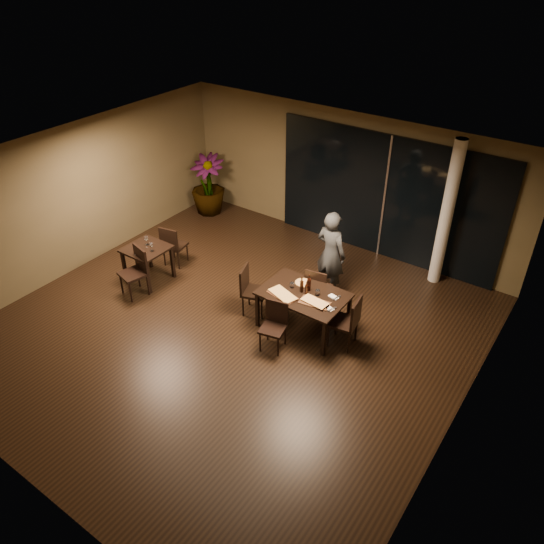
% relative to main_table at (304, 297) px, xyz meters
% --- Properties ---
extents(ground, '(8.00, 8.00, 0.00)m').
position_rel_main_table_xyz_m(ground, '(-1.00, -0.80, -0.68)').
color(ground, black).
rests_on(ground, ground).
extents(wall_back, '(8.00, 0.10, 3.00)m').
position_rel_main_table_xyz_m(wall_back, '(-1.00, 3.25, 0.82)').
color(wall_back, brown).
rests_on(wall_back, ground).
extents(wall_front, '(8.00, 0.10, 3.00)m').
position_rel_main_table_xyz_m(wall_front, '(-1.00, -4.85, 0.82)').
color(wall_front, brown).
rests_on(wall_front, ground).
extents(wall_left, '(0.10, 8.00, 3.00)m').
position_rel_main_table_xyz_m(wall_left, '(-5.05, -0.80, 0.82)').
color(wall_left, brown).
rests_on(wall_left, ground).
extents(wall_right, '(0.10, 8.00, 3.00)m').
position_rel_main_table_xyz_m(wall_right, '(3.05, -0.80, 0.82)').
color(wall_right, brown).
rests_on(wall_right, ground).
extents(ceiling, '(8.00, 8.00, 0.04)m').
position_rel_main_table_xyz_m(ceiling, '(-1.00, -0.80, 2.34)').
color(ceiling, silver).
rests_on(ceiling, wall_back).
extents(window_panel, '(5.00, 0.06, 2.70)m').
position_rel_main_table_xyz_m(window_panel, '(0.00, 3.16, 0.67)').
color(window_panel, black).
rests_on(window_panel, ground).
extents(column, '(0.24, 0.24, 3.00)m').
position_rel_main_table_xyz_m(column, '(1.40, 2.85, 0.82)').
color(column, silver).
rests_on(column, ground).
extents(main_table, '(1.50, 1.00, 0.75)m').
position_rel_main_table_xyz_m(main_table, '(0.00, 0.00, 0.00)').
color(main_table, black).
rests_on(main_table, ground).
extents(side_table, '(0.80, 0.80, 0.75)m').
position_rel_main_table_xyz_m(side_table, '(-3.40, -0.50, -0.05)').
color(side_table, black).
rests_on(side_table, ground).
extents(chair_main_far, '(0.49, 0.49, 0.92)m').
position_rel_main_table_xyz_m(chair_main_far, '(-0.07, 0.59, -0.16)').
color(chair_main_far, black).
rests_on(chair_main_far, ground).
extents(chair_main_near, '(0.48, 0.48, 0.88)m').
position_rel_main_table_xyz_m(chair_main_near, '(-0.14, -0.70, -0.19)').
color(chair_main_near, black).
rests_on(chair_main_near, ground).
extents(chair_main_left, '(0.56, 0.56, 0.96)m').
position_rel_main_table_xyz_m(chair_main_left, '(-1.05, -0.16, -0.14)').
color(chair_main_left, black).
rests_on(chair_main_left, ground).
extents(chair_main_right, '(0.52, 0.52, 0.99)m').
position_rel_main_table_xyz_m(chair_main_right, '(0.89, 0.02, -0.12)').
color(chair_main_right, black).
rests_on(chair_main_right, ground).
extents(chair_side_far, '(0.51, 0.51, 0.93)m').
position_rel_main_table_xyz_m(chair_side_far, '(-3.37, 0.18, -0.15)').
color(chair_side_far, black).
rests_on(chair_side_far, ground).
extents(chair_side_near, '(0.56, 0.56, 0.99)m').
position_rel_main_table_xyz_m(chair_side_near, '(-3.23, -0.95, -0.12)').
color(chair_side_near, black).
rests_on(chair_side_near, ground).
extents(diner, '(0.64, 0.47, 1.77)m').
position_rel_main_table_xyz_m(diner, '(-0.17, 1.23, 0.21)').
color(diner, '#2C2F31').
rests_on(diner, ground).
extents(potted_plant, '(1.00, 1.00, 1.49)m').
position_rel_main_table_xyz_m(potted_plant, '(-4.40, 2.53, 0.07)').
color(potted_plant, '#20521B').
rests_on(potted_plant, ground).
extents(pizza_board_left, '(0.60, 0.39, 0.01)m').
position_rel_main_table_xyz_m(pizza_board_left, '(-0.26, -0.27, 0.08)').
color(pizza_board_left, '#4A2817').
rests_on(pizza_board_left, main_table).
extents(pizza_board_right, '(0.55, 0.33, 0.01)m').
position_rel_main_table_xyz_m(pizza_board_right, '(0.30, -0.13, 0.08)').
color(pizza_board_right, '#482917').
rests_on(pizza_board_right, main_table).
extents(oblong_pizza_left, '(0.56, 0.39, 0.02)m').
position_rel_main_table_xyz_m(oblong_pizza_left, '(-0.26, -0.27, 0.10)').
color(oblong_pizza_left, maroon).
rests_on(oblong_pizza_left, pizza_board_left).
extents(oblong_pizza_right, '(0.46, 0.24, 0.02)m').
position_rel_main_table_xyz_m(oblong_pizza_right, '(0.30, -0.13, 0.10)').
color(oblong_pizza_right, maroon).
rests_on(oblong_pizza_right, pizza_board_right).
extents(round_pizza, '(0.27, 0.27, 0.01)m').
position_rel_main_table_xyz_m(round_pizza, '(-0.18, 0.25, 0.08)').
color(round_pizza, '#A93812').
rests_on(round_pizza, main_table).
extents(bottle_a, '(0.06, 0.06, 0.29)m').
position_rel_main_table_xyz_m(bottle_a, '(-0.06, 0.03, 0.22)').
color(bottle_a, black).
rests_on(bottle_a, main_table).
extents(bottle_b, '(0.06, 0.06, 0.27)m').
position_rel_main_table_xyz_m(bottle_b, '(0.05, -0.00, 0.21)').
color(bottle_b, black).
rests_on(bottle_b, main_table).
extents(bottle_c, '(0.07, 0.07, 0.32)m').
position_rel_main_table_xyz_m(bottle_c, '(0.02, 0.13, 0.24)').
color(bottle_c, black).
rests_on(bottle_c, main_table).
extents(tumbler_left, '(0.08, 0.08, 0.09)m').
position_rel_main_table_xyz_m(tumbler_left, '(-0.27, 0.04, 0.12)').
color(tumbler_left, white).
rests_on(tumbler_left, main_table).
extents(tumbler_right, '(0.08, 0.08, 0.10)m').
position_rel_main_table_xyz_m(tumbler_right, '(0.22, 0.10, 0.12)').
color(tumbler_right, white).
rests_on(tumbler_right, main_table).
extents(napkin_near, '(0.20, 0.15, 0.01)m').
position_rel_main_table_xyz_m(napkin_near, '(0.58, -0.13, 0.08)').
color(napkin_near, white).
rests_on(napkin_near, main_table).
extents(napkin_far, '(0.20, 0.13, 0.01)m').
position_rel_main_table_xyz_m(napkin_far, '(0.49, 0.20, 0.08)').
color(napkin_far, white).
rests_on(napkin_far, main_table).
extents(wine_glass_a, '(0.08, 0.08, 0.19)m').
position_rel_main_table_xyz_m(wine_glass_a, '(-3.48, -0.40, 0.17)').
color(wine_glass_a, white).
rests_on(wine_glass_a, side_table).
extents(wine_glass_b, '(0.08, 0.08, 0.17)m').
position_rel_main_table_xyz_m(wine_glass_b, '(-3.22, -0.51, 0.16)').
color(wine_glass_b, white).
rests_on(wine_glass_b, side_table).
extents(side_napkin, '(0.21, 0.17, 0.01)m').
position_rel_main_table_xyz_m(side_napkin, '(-3.31, -0.73, 0.08)').
color(side_napkin, white).
rests_on(side_napkin, side_table).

